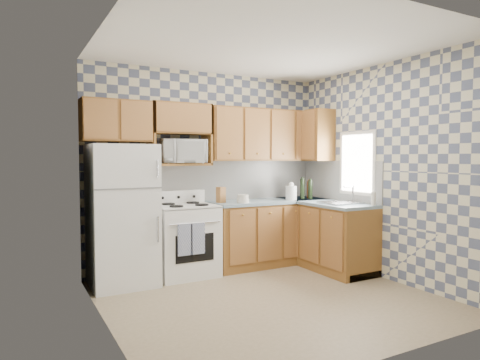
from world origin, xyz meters
The scene contains 29 objects.
floor centered at (0.00, 0.00, 0.00)m, with size 3.40×3.40×0.00m, color #7D6C4D.
back_wall centered at (0.00, 1.60, 1.35)m, with size 3.40×0.02×2.70m, color slate.
right_wall centered at (1.70, 0.00, 1.35)m, with size 0.02×3.20×2.70m, color slate.
backsplash_back centered at (0.40, 1.59, 1.20)m, with size 2.60×0.01×0.56m, color silver.
backsplash_right centered at (1.69, 0.80, 1.20)m, with size 0.01×1.60×0.56m, color silver.
refrigerator centered at (-1.27, 1.25, 0.84)m, with size 0.75×0.70×1.68m, color white.
stove_body centered at (-0.47, 1.28, 0.45)m, with size 0.76×0.65×0.90m, color white.
cooktop centered at (-0.47, 1.28, 0.91)m, with size 0.76×0.65×0.03m, color silver.
backguard centered at (-0.47, 1.55, 1.00)m, with size 0.76×0.08×0.17m, color white.
dish_towel_left centered at (-0.60, 0.93, 0.54)m, with size 0.18×0.03×0.38m, color navy.
dish_towel_right centered at (-0.44, 0.93, 0.54)m, with size 0.18×0.03×0.38m, color navy.
base_cabinets_back centered at (0.82, 1.30, 0.44)m, with size 1.75×0.60×0.88m, color brown.
base_cabinets_right centered at (1.40, 0.80, 0.44)m, with size 0.60×1.60×0.88m, color brown.
countertop_back centered at (0.82, 1.30, 0.90)m, with size 1.77×0.63×0.04m, color slate.
countertop_right centered at (1.40, 0.80, 0.90)m, with size 0.63×1.60×0.04m, color slate.
upper_cabinets_back centered at (0.82, 1.44, 1.85)m, with size 1.75×0.33×0.74m, color brown.
upper_cabinets_fridge centered at (-1.29, 1.44, 1.97)m, with size 0.82×0.33×0.50m, color brown.
upper_cabinets_right centered at (1.53, 1.25, 1.85)m, with size 0.33×0.70×0.74m, color brown.
microwave_shelf centered at (-0.47, 1.44, 1.44)m, with size 0.80×0.33×0.03m, color brown.
microwave centered at (-0.44, 1.43, 1.61)m, with size 0.57×0.38×0.31m, color white.
sink centered at (1.40, 0.45, 0.93)m, with size 0.48×0.40×0.03m, color #B7B7BC.
window centered at (1.69, 0.45, 1.45)m, with size 0.02×0.66×0.86m, color white.
bottle_0 centered at (1.33, 1.20, 1.07)m, with size 0.06×0.06×0.29m, color black.
bottle_1 centered at (1.43, 1.14, 1.06)m, with size 0.06×0.06×0.27m, color black.
bottle_2 centered at (1.48, 1.24, 1.05)m, with size 0.06×0.06×0.25m, color #5C3115.
knife_block centered at (0.05, 1.29, 1.03)m, with size 0.10×0.10×0.21m, color brown.
electric_kettle centered at (1.09, 1.14, 1.02)m, with size 0.16×0.16×0.20m, color white.
food_containers centered at (0.30, 1.13, 0.98)m, with size 0.17×0.17×0.11m, color beige, non-canonical shape.
soap_bottle centered at (1.59, 0.05, 1.01)m, with size 0.06×0.06×0.17m, color beige.
Camera 1 is at (-2.45, -3.86, 1.52)m, focal length 32.00 mm.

